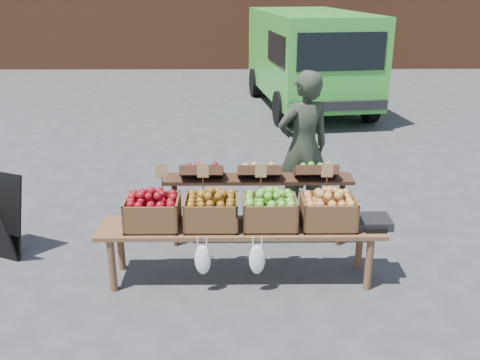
{
  "coord_description": "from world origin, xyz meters",
  "views": [
    {
      "loc": [
        0.64,
        -5.0,
        2.75
      ],
      "look_at": [
        0.69,
        0.09,
        0.85
      ],
      "focal_mm": 40.0,
      "sensor_mm": 36.0,
      "label": 1
    }
  ],
  "objects_px": {
    "crate_russet_pears": "(211,213)",
    "crate_green_apples": "(328,212)",
    "back_table": "(258,201)",
    "weighing_scale": "(372,222)",
    "vendor": "(303,148)",
    "display_bench": "(240,253)",
    "crate_red_apples": "(270,212)",
    "delivery_van": "(308,61)",
    "crate_golden_apples": "(153,213)"
  },
  "relations": [
    {
      "from": "crate_russet_pears",
      "to": "crate_green_apples",
      "type": "height_order",
      "value": "same"
    },
    {
      "from": "back_table",
      "to": "weighing_scale",
      "type": "relative_size",
      "value": 6.18
    },
    {
      "from": "vendor",
      "to": "weighing_scale",
      "type": "xyz_separation_m",
      "value": [
        0.49,
        -1.43,
        -0.3
      ]
    },
    {
      "from": "back_table",
      "to": "crate_russet_pears",
      "type": "height_order",
      "value": "back_table"
    },
    {
      "from": "back_table",
      "to": "display_bench",
      "type": "xyz_separation_m",
      "value": [
        -0.2,
        -0.72,
        -0.24
      ]
    },
    {
      "from": "crate_red_apples",
      "to": "delivery_van",
      "type": "bearing_deg",
      "value": 80.03
    },
    {
      "from": "delivery_van",
      "to": "crate_red_apples",
      "type": "height_order",
      "value": "delivery_van"
    },
    {
      "from": "crate_green_apples",
      "to": "weighing_scale",
      "type": "relative_size",
      "value": 1.47
    },
    {
      "from": "display_bench",
      "to": "weighing_scale",
      "type": "height_order",
      "value": "weighing_scale"
    },
    {
      "from": "delivery_van",
      "to": "display_bench",
      "type": "bearing_deg",
      "value": -109.73
    },
    {
      "from": "crate_russet_pears",
      "to": "crate_red_apples",
      "type": "distance_m",
      "value": 0.55
    },
    {
      "from": "crate_golden_apples",
      "to": "vendor",
      "type": "bearing_deg",
      "value": 42.08
    },
    {
      "from": "crate_golden_apples",
      "to": "back_table",
      "type": "bearing_deg",
      "value": 35.09
    },
    {
      "from": "delivery_van",
      "to": "crate_red_apples",
      "type": "distance_m",
      "value": 7.72
    },
    {
      "from": "vendor",
      "to": "crate_green_apples",
      "type": "bearing_deg",
      "value": 72.56
    },
    {
      "from": "display_bench",
      "to": "crate_russet_pears",
      "type": "xyz_separation_m",
      "value": [
        -0.28,
        0.0,
        0.42
      ]
    },
    {
      "from": "delivery_van",
      "to": "crate_green_apples",
      "type": "xyz_separation_m",
      "value": [
        -0.79,
        -7.6,
        -0.36
      ]
    },
    {
      "from": "vendor",
      "to": "back_table",
      "type": "distance_m",
      "value": 0.98
    },
    {
      "from": "crate_red_apples",
      "to": "weighing_scale",
      "type": "distance_m",
      "value": 0.98
    },
    {
      "from": "weighing_scale",
      "to": "crate_russet_pears",
      "type": "bearing_deg",
      "value": 180.0
    },
    {
      "from": "crate_russet_pears",
      "to": "weighing_scale",
      "type": "distance_m",
      "value": 1.53
    },
    {
      "from": "weighing_scale",
      "to": "crate_red_apples",
      "type": "bearing_deg",
      "value": 180.0
    },
    {
      "from": "crate_russet_pears",
      "to": "crate_green_apples",
      "type": "xyz_separation_m",
      "value": [
        1.1,
        0.0,
        0.0
      ]
    },
    {
      "from": "crate_green_apples",
      "to": "weighing_scale",
      "type": "bearing_deg",
      "value": 0.0
    },
    {
      "from": "crate_russet_pears",
      "to": "crate_red_apples",
      "type": "bearing_deg",
      "value": 0.0
    },
    {
      "from": "display_bench",
      "to": "crate_russet_pears",
      "type": "bearing_deg",
      "value": 180.0
    },
    {
      "from": "display_bench",
      "to": "crate_russet_pears",
      "type": "distance_m",
      "value": 0.51
    },
    {
      "from": "crate_russet_pears",
      "to": "crate_red_apples",
      "type": "xyz_separation_m",
      "value": [
        0.55,
        0.0,
        0.0
      ]
    },
    {
      "from": "crate_red_apples",
      "to": "back_table",
      "type": "bearing_deg",
      "value": 95.95
    },
    {
      "from": "crate_russet_pears",
      "to": "display_bench",
      "type": "bearing_deg",
      "value": 0.0
    },
    {
      "from": "crate_golden_apples",
      "to": "crate_russet_pears",
      "type": "xyz_separation_m",
      "value": [
        0.55,
        0.0,
        0.0
      ]
    },
    {
      "from": "delivery_van",
      "to": "crate_green_apples",
      "type": "bearing_deg",
      "value": -103.66
    },
    {
      "from": "weighing_scale",
      "to": "crate_green_apples",
      "type": "bearing_deg",
      "value": 180.0
    },
    {
      "from": "vendor",
      "to": "weighing_scale",
      "type": "relative_size",
      "value": 5.36
    },
    {
      "from": "delivery_van",
      "to": "back_table",
      "type": "xyz_separation_m",
      "value": [
        -1.41,
        -6.88,
        -0.55
      ]
    },
    {
      "from": "crate_red_apples",
      "to": "crate_green_apples",
      "type": "height_order",
      "value": "same"
    },
    {
      "from": "back_table",
      "to": "crate_red_apples",
      "type": "distance_m",
      "value": 0.75
    },
    {
      "from": "weighing_scale",
      "to": "vendor",
      "type": "bearing_deg",
      "value": 109.13
    },
    {
      "from": "vendor",
      "to": "display_bench",
      "type": "relative_size",
      "value": 0.67
    },
    {
      "from": "back_table",
      "to": "crate_golden_apples",
      "type": "distance_m",
      "value": 1.27
    },
    {
      "from": "vendor",
      "to": "crate_golden_apples",
      "type": "height_order",
      "value": "vendor"
    },
    {
      "from": "display_bench",
      "to": "crate_russet_pears",
      "type": "height_order",
      "value": "crate_russet_pears"
    },
    {
      "from": "back_table",
      "to": "weighing_scale",
      "type": "xyz_separation_m",
      "value": [
        1.05,
        -0.72,
        0.09
      ]
    },
    {
      "from": "display_bench",
      "to": "crate_green_apples",
      "type": "relative_size",
      "value": 5.4
    },
    {
      "from": "crate_red_apples",
      "to": "crate_green_apples",
      "type": "relative_size",
      "value": 1.0
    },
    {
      "from": "back_table",
      "to": "crate_russet_pears",
      "type": "xyz_separation_m",
      "value": [
        -0.47,
        -0.72,
        0.19
      ]
    },
    {
      "from": "vendor",
      "to": "crate_russet_pears",
      "type": "xyz_separation_m",
      "value": [
        -1.03,
        -1.43,
        -0.2
      ]
    },
    {
      "from": "vendor",
      "to": "weighing_scale",
      "type": "distance_m",
      "value": 1.54
    },
    {
      "from": "delivery_van",
      "to": "weighing_scale",
      "type": "relative_size",
      "value": 14.04
    },
    {
      "from": "vendor",
      "to": "crate_golden_apples",
      "type": "relative_size",
      "value": 3.64
    }
  ]
}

